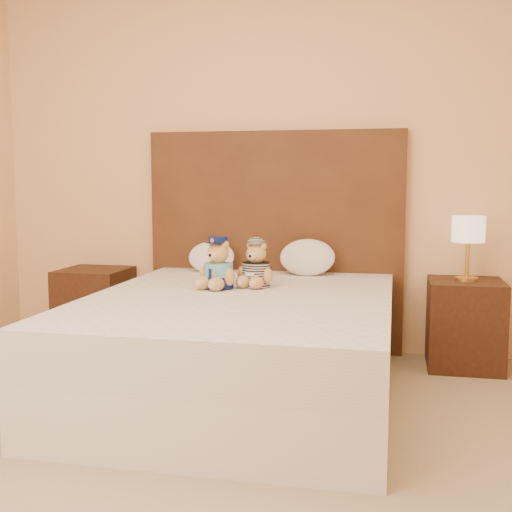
# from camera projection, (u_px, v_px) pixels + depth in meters

# --- Properties ---
(ground) EXTENTS (4.00, 4.50, 0.00)m
(ground) POSITION_uv_depth(u_px,v_px,m) (164.00, 500.00, 2.35)
(ground) COLOR tan
(ground) RESTS_ON ground
(room_walls) EXTENTS (4.04, 4.52, 2.72)m
(room_walls) POSITION_uv_depth(u_px,v_px,m) (196.00, 20.00, 2.59)
(room_walls) COLOR #F5C185
(room_walls) RESTS_ON ground
(bed) EXTENTS (1.60, 2.00, 0.55)m
(bed) POSITION_uv_depth(u_px,v_px,m) (240.00, 345.00, 3.48)
(bed) COLOR white
(bed) RESTS_ON ground
(headboard) EXTENTS (1.75, 0.08, 1.50)m
(headboard) POSITION_uv_depth(u_px,v_px,m) (274.00, 241.00, 4.41)
(headboard) COLOR #543119
(headboard) RESTS_ON ground
(nightstand_left) EXTENTS (0.45, 0.45, 0.55)m
(nightstand_left) POSITION_uv_depth(u_px,v_px,m) (95.00, 307.00, 4.52)
(nightstand_left) COLOR #3B2012
(nightstand_left) RESTS_ON ground
(nightstand_right) EXTENTS (0.45, 0.45, 0.55)m
(nightstand_right) POSITION_uv_depth(u_px,v_px,m) (465.00, 324.00, 4.00)
(nightstand_right) COLOR #3B2012
(nightstand_right) RESTS_ON ground
(lamp) EXTENTS (0.20, 0.20, 0.40)m
(lamp) POSITION_uv_depth(u_px,v_px,m) (468.00, 232.00, 3.93)
(lamp) COLOR gold
(lamp) RESTS_ON nightstand_right
(teddy_police) EXTENTS (0.32, 0.32, 0.29)m
(teddy_police) POSITION_uv_depth(u_px,v_px,m) (218.00, 263.00, 3.66)
(teddy_police) COLOR tan
(teddy_police) RESTS_ON bed
(teddy_prisoner) EXTENTS (0.29, 0.29, 0.27)m
(teddy_prisoner) POSITION_uv_depth(u_px,v_px,m) (256.00, 264.00, 3.72)
(teddy_prisoner) COLOR tan
(teddy_prisoner) RESTS_ON bed
(pillow_left) EXTENTS (0.32, 0.21, 0.22)m
(pillow_left) POSITION_uv_depth(u_px,v_px,m) (211.00, 255.00, 4.33)
(pillow_left) COLOR white
(pillow_left) RESTS_ON bed
(pillow_right) EXTENTS (0.36, 0.23, 0.26)m
(pillow_right) POSITION_uv_depth(u_px,v_px,m) (307.00, 256.00, 4.19)
(pillow_right) COLOR white
(pillow_right) RESTS_ON bed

